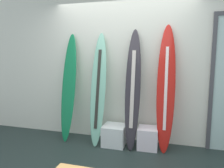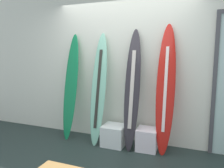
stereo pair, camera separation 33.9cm
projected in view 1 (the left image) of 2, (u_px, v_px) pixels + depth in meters
The scene contains 7 objects.
wall_back at pixel (124, 64), 3.92m from camera, with size 7.20×0.20×2.80m, color silver.
surfboard_emerald at pixel (69, 88), 3.91m from camera, with size 0.29×0.44×1.95m.
surfboard_seafoam at pixel (98, 90), 3.73m from camera, with size 0.27×0.49×1.96m.
surfboard_charcoal at pixel (133, 90), 3.57m from camera, with size 0.27×0.48×2.00m.
surfboard_crimson at pixel (166, 88), 3.45m from camera, with size 0.29×0.44×2.06m.
display_block_left at pixel (115, 135), 3.73m from camera, with size 0.38×0.38×0.35m.
display_block_center at pixel (148, 138), 3.60m from camera, with size 0.34×0.34×0.36m.
Camera 1 is at (0.86, -2.55, 1.58)m, focal length 34.28 mm.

